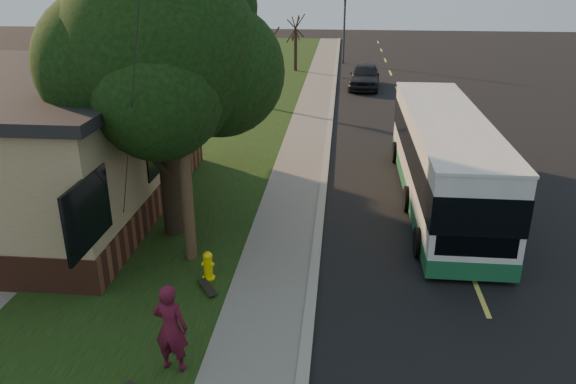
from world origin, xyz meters
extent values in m
plane|color=black|center=(0.00, 0.00, 0.00)|extent=(120.00, 120.00, 0.00)
cube|color=black|center=(4.00, 10.00, 0.01)|extent=(8.00, 80.00, 0.01)
cube|color=gray|center=(0.00, 10.00, 0.06)|extent=(0.25, 80.00, 0.12)
cube|color=slate|center=(-1.00, 10.00, 0.04)|extent=(2.00, 80.00, 0.08)
cube|color=black|center=(-4.50, 10.00, 0.04)|extent=(5.00, 80.00, 0.07)
cylinder|color=yellow|center=(-2.60, 0.00, 0.35)|extent=(0.22, 0.22, 0.55)
sphere|color=yellow|center=(-2.60, 0.00, 0.69)|extent=(0.24, 0.24, 0.24)
cylinder|color=yellow|center=(-2.60, 0.00, 0.47)|extent=(0.30, 0.10, 0.10)
cylinder|color=yellow|center=(-2.60, 0.00, 0.47)|extent=(0.10, 0.18, 0.10)
cylinder|color=yellow|center=(-2.60, 0.00, 0.09)|extent=(0.32, 0.32, 0.04)
cylinder|color=#473321|center=(-3.30, 1.00, 4.57)|extent=(0.30, 0.30, 9.00)
cylinder|color=#2D2D30|center=(-4.20, -0.10, 3.80)|extent=(2.52, 3.21, 7.60)
cylinder|color=black|center=(-4.20, 2.50, 2.07)|extent=(0.56, 0.56, 4.00)
sphere|color=black|center=(-4.20, 2.50, 5.27)|extent=(5.20, 5.20, 5.20)
sphere|color=black|center=(-2.80, 3.10, 4.67)|extent=(3.60, 3.60, 3.60)
sphere|color=black|center=(-5.40, 2.10, 4.97)|extent=(3.80, 3.80, 3.80)
sphere|color=black|center=(-3.90, 1.20, 4.37)|extent=(3.20, 3.20, 3.20)
sphere|color=black|center=(-4.80, 3.90, 5.67)|extent=(3.40, 3.40, 3.40)
sphere|color=black|center=(-3.30, 3.70, 6.27)|extent=(3.00, 3.00, 3.00)
cylinder|color=black|center=(-3.50, 18.00, 1.72)|extent=(0.24, 0.24, 3.30)
cylinder|color=black|center=(-3.50, 18.00, 3.37)|extent=(1.38, 0.57, 2.01)
cylinder|color=black|center=(-3.50, 18.00, 3.37)|extent=(0.74, 1.21, 1.58)
cylinder|color=black|center=(-3.50, 18.00, 3.37)|extent=(0.65, 1.05, 1.95)
cylinder|color=black|center=(-3.50, 18.00, 3.37)|extent=(1.28, 0.53, 1.33)
cylinder|color=black|center=(-3.50, 18.00, 3.37)|extent=(0.75, 1.21, 1.70)
cylinder|color=black|center=(-3.00, 30.00, 1.58)|extent=(0.24, 0.24, 3.03)
cylinder|color=black|center=(-3.00, 30.00, 3.10)|extent=(1.38, 0.57, 2.01)
cylinder|color=black|center=(-3.00, 30.00, 3.10)|extent=(0.74, 1.21, 1.58)
cylinder|color=black|center=(-3.00, 30.00, 3.10)|extent=(0.65, 1.05, 1.95)
cylinder|color=black|center=(-3.00, 30.00, 3.10)|extent=(1.28, 0.53, 1.33)
cylinder|color=black|center=(-3.00, 30.00, 3.10)|extent=(0.75, 1.21, 1.70)
cylinder|color=#2D2D30|center=(0.50, 34.00, 2.75)|extent=(0.16, 0.16, 5.50)
imported|color=black|center=(0.50, 34.00, 4.50)|extent=(0.18, 0.22, 1.10)
cube|color=silver|center=(3.88, 5.75, 1.66)|extent=(2.24, 10.76, 2.42)
cube|color=#1B6137|center=(3.88, 5.75, 0.40)|extent=(2.26, 10.78, 0.49)
cube|color=black|center=(3.88, 5.75, 1.84)|extent=(2.28, 10.80, 0.99)
cube|color=black|center=(3.88, 0.40, 1.52)|extent=(1.94, 0.06, 1.43)
cube|color=yellow|center=(3.88, 0.41, 2.74)|extent=(1.43, 0.06, 0.31)
cube|color=#FFF2CC|center=(3.20, 0.39, 0.49)|extent=(0.22, 0.04, 0.13)
cube|color=#FFF2CC|center=(4.55, 0.39, 0.49)|extent=(0.22, 0.04, 0.13)
cube|color=silver|center=(3.88, 5.75, 2.89)|extent=(2.29, 10.81, 0.08)
cylinder|color=black|center=(2.75, 1.81, 0.41)|extent=(0.25, 0.83, 0.83)
cylinder|color=black|center=(5.00, 1.81, 0.41)|extent=(0.25, 0.83, 0.83)
cylinder|color=black|center=(2.75, 4.86, 0.41)|extent=(0.25, 0.83, 0.83)
cylinder|color=black|center=(5.00, 4.86, 0.41)|extent=(0.25, 0.83, 0.83)
cylinder|color=black|center=(2.75, 9.70, 0.41)|extent=(0.25, 0.83, 0.83)
cylinder|color=black|center=(5.00, 9.70, 0.41)|extent=(0.25, 0.83, 0.83)
imported|color=#521023|center=(-2.50, -3.36, 0.99)|extent=(0.73, 0.53, 1.85)
cube|color=black|center=(-2.51, -0.53, 0.14)|extent=(0.65, 0.83, 0.02)
cylinder|color=silver|center=(-2.34, -0.78, 0.10)|extent=(0.19, 0.15, 0.05)
cylinder|color=silver|center=(-2.68, -0.28, 0.10)|extent=(0.19, 0.15, 0.05)
cube|color=black|center=(-8.60, 8.63, 0.63)|extent=(1.67, 1.48, 1.18)
cube|color=black|center=(-8.60, 8.63, 1.26)|extent=(1.73, 1.55, 0.08)
imported|color=black|center=(1.90, 24.33, 0.79)|extent=(2.18, 4.75, 1.58)
camera|label=1|loc=(0.55, -11.91, 7.30)|focal=35.00mm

